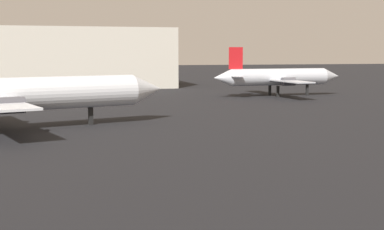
# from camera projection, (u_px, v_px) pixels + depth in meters

# --- Properties ---
(airplane_distant) EXTENTS (33.41, 20.68, 10.29)m
(airplane_distant) POSITION_uv_depth(u_px,v_px,m) (3.00, 95.00, 51.73)
(airplane_distant) COLOR silver
(airplane_distant) RESTS_ON ground_plane
(airplane_far_left) EXTENTS (24.00, 21.86, 8.38)m
(airplane_far_left) POSITION_uv_depth(u_px,v_px,m) (278.00, 77.00, 92.91)
(airplane_far_left) COLOR silver
(airplane_far_left) RESTS_ON ground_plane
(terminal_building) EXTENTS (71.52, 24.09, 12.63)m
(terminal_building) POSITION_uv_depth(u_px,v_px,m) (1.00, 58.00, 114.65)
(terminal_building) COLOR beige
(terminal_building) RESTS_ON ground_plane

